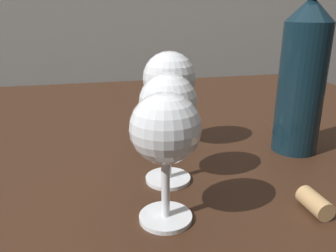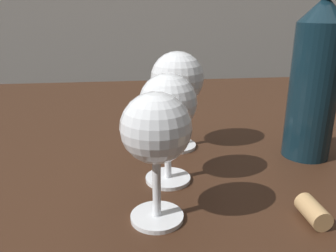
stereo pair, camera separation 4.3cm
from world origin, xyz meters
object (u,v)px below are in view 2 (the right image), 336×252
Objects in this scene: wine_glass_port at (176,81)px; wine_bottle at (315,75)px; wine_glass_merlot at (156,132)px; wine_glass_pinot at (168,106)px; cork at (313,212)px.

wine_bottle is at bearing -15.93° from wine_glass_port.
wine_bottle is (0.19, -0.06, 0.01)m from wine_glass_port.
wine_bottle reaches higher than wine_glass_merlot.
wine_bottle is (0.22, 0.06, 0.02)m from wine_glass_pinot.
wine_glass_pinot is at bearing -165.64° from wine_bottle.
wine_glass_merlot is at bearing -149.64° from wine_bottle.
wine_glass_merlot is 0.19m from cork.
cork is (-0.08, -0.16, -0.11)m from wine_bottle.
wine_glass_merlot is 0.28m from wine_bottle.
cork is at bearing -61.93° from wine_glass_port.
cork is (0.14, -0.11, -0.09)m from wine_glass_pinot.
wine_glass_pinot reaches higher than cork.
wine_glass_merlot is 0.09m from wine_glass_pinot.
wine_glass_port is 0.27m from cork.
wine_glass_port is 3.69× the size of cork.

